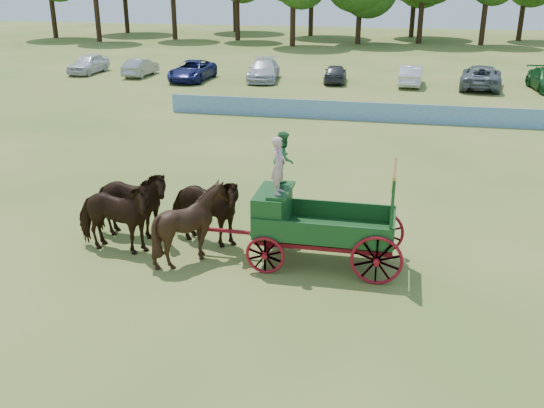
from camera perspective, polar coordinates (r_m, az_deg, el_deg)
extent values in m
plane|color=#9D9147|center=(17.41, 13.50, -6.13)|extent=(160.00, 160.00, 0.00)
imported|color=black|center=(18.16, -14.70, -1.22)|extent=(2.71, 1.36, 2.23)
imported|color=black|center=(19.07, -13.26, -0.01)|extent=(2.70, 1.34, 2.23)
imported|color=black|center=(17.25, -7.53, -1.88)|extent=(2.27, 2.08, 2.24)
imported|color=black|center=(18.21, -6.40, -0.57)|extent=(2.84, 1.75, 2.23)
cube|color=maroon|center=(17.38, 0.03, -3.37)|extent=(0.12, 2.00, 0.12)
cube|color=maroon|center=(17.07, 9.95, -4.18)|extent=(0.12, 2.00, 0.12)
cube|color=maroon|center=(16.61, 4.71, -4.19)|extent=(3.80, 0.10, 0.12)
cube|color=maroon|center=(17.61, 5.19, -2.70)|extent=(3.80, 0.10, 0.12)
cube|color=maroon|center=(17.51, -2.86, -2.66)|extent=(2.80, 0.09, 0.09)
cube|color=#1A4E1B|center=(16.99, 4.98, -2.56)|extent=(3.80, 1.80, 0.10)
cube|color=#1A4E1B|center=(16.07, 4.61, -2.81)|extent=(3.80, 0.06, 0.55)
cube|color=#1A4E1B|center=(17.69, 5.38, -0.55)|extent=(3.80, 0.06, 0.55)
cube|color=#1A4E1B|center=(16.78, 11.39, -2.12)|extent=(0.06, 1.80, 0.55)
cube|color=#1A4E1B|center=(17.01, 0.03, -0.45)|extent=(0.85, 1.70, 1.05)
cube|color=#1A4E1B|center=(16.76, 0.86, 1.30)|extent=(0.55, 1.50, 0.08)
cube|color=#1A4E1B|center=(17.16, -1.21, -0.97)|extent=(0.10, 1.60, 0.65)
cube|color=#1A4E1B|center=(17.24, -0.62, -1.95)|extent=(0.55, 1.60, 0.06)
cube|color=#1A4E1B|center=(15.80, 11.20, -1.04)|extent=(0.08, 0.08, 1.80)
cube|color=#1A4E1B|center=(17.29, 11.35, 0.90)|extent=(0.08, 0.08, 1.80)
cube|color=#1A4E1B|center=(16.34, 11.42, 1.94)|extent=(0.07, 1.75, 0.75)
cube|color=#C48632|center=(16.22, 11.52, 3.28)|extent=(0.08, 1.80, 0.09)
cube|color=#C48632|center=(16.34, 11.28, 1.95)|extent=(0.02, 1.30, 0.12)
torus|color=maroon|center=(16.56, -0.66, -4.85)|extent=(1.09, 0.09, 1.09)
torus|color=maroon|center=(18.25, 0.65, -2.31)|extent=(1.09, 0.09, 1.09)
torus|color=maroon|center=(16.16, 9.81, -5.27)|extent=(1.39, 0.09, 1.39)
torus|color=maroon|center=(17.89, 10.12, -2.62)|extent=(1.39, 0.09, 1.39)
imported|color=#D8A5AD|center=(16.18, 0.64, 3.64)|extent=(0.38, 0.57, 1.57)
imported|color=#25642E|center=(16.84, 1.11, 4.29)|extent=(0.58, 0.75, 1.54)
cube|color=#1E60A6|center=(34.34, 11.60, 8.39)|extent=(26.00, 0.08, 1.05)
imported|color=silver|center=(52.91, -16.90, 12.53)|extent=(1.96, 4.64, 1.57)
imported|color=gray|center=(50.48, -12.28, 12.45)|extent=(1.57, 4.17, 1.36)
imported|color=navy|center=(47.63, -7.51, 12.34)|extent=(2.61, 5.44, 1.50)
imported|color=silver|center=(47.25, -0.79, 12.48)|extent=(2.80, 5.60, 1.56)
imported|color=#333338|center=(46.57, 5.98, 12.12)|extent=(1.87, 4.10, 1.36)
imported|color=silver|center=(46.17, 12.94, 11.70)|extent=(1.77, 4.52, 1.46)
imported|color=slate|center=(46.43, 19.09, 11.25)|extent=(3.39, 6.14, 1.63)
cylinder|color=#382314|center=(83.64, -19.88, 16.27)|extent=(0.60, 0.60, 5.21)
cylinder|color=#382314|center=(77.50, -16.10, 16.43)|extent=(0.60, 0.60, 5.32)
cylinder|color=#382314|center=(78.40, -9.21, 17.03)|extent=(0.60, 0.60, 5.40)
cylinder|color=#382314|center=(76.43, -3.28, 16.98)|extent=(0.60, 0.60, 4.95)
cylinder|color=#382314|center=(70.11, 1.97, 16.59)|extent=(0.60, 0.60, 4.80)
cylinder|color=#382314|center=(73.00, 8.15, 16.35)|extent=(0.60, 0.60, 4.24)
cylinder|color=#382314|center=(74.63, 13.81, 16.49)|extent=(0.60, 0.60, 5.31)
cylinder|color=#382314|center=(75.03, 19.26, 15.75)|extent=(0.60, 0.60, 4.72)
cylinder|color=#382314|center=(87.97, -13.58, 17.18)|extent=(0.60, 0.60, 5.54)
cylinder|color=#382314|center=(87.73, -3.49, 17.52)|extent=(0.60, 0.60, 5.03)
cylinder|color=#382314|center=(81.77, 3.69, 17.55)|extent=(0.60, 0.60, 5.84)
cylinder|color=#382314|center=(81.89, 13.09, 16.70)|extent=(0.60, 0.60, 4.75)
cylinder|color=#382314|center=(81.57, 22.40, 15.70)|extent=(0.60, 0.60, 4.74)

